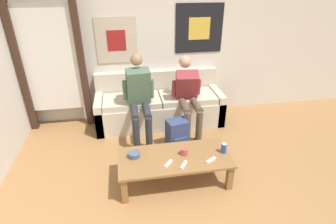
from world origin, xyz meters
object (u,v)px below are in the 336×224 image
(backpack, at_px, (177,135))
(ceramic_bowl, at_px, (134,154))
(couch, at_px, (159,106))
(person_seated_adult, at_px, (139,96))
(drink_can_blue, at_px, (224,148))
(game_controller_near_left, at_px, (211,160))
(pillar_candle, at_px, (184,152))
(game_controller_near_right, at_px, (184,165))
(coffee_table, at_px, (175,160))
(game_controller_far_center, at_px, (168,164))
(person_seated_teen, at_px, (188,94))

(backpack, distance_m, ceramic_bowl, 0.91)
(couch, bearing_deg, person_seated_adult, -130.97)
(drink_can_blue, bearing_deg, game_controller_near_left, -146.06)
(pillar_candle, bearing_deg, game_controller_near_right, -104.09)
(ceramic_bowl, distance_m, game_controller_near_right, 0.60)
(coffee_table, distance_m, game_controller_far_center, 0.17)
(backpack, distance_m, game_controller_near_left, 0.89)
(ceramic_bowl, bearing_deg, game_controller_near_left, -15.03)
(game_controller_near_left, bearing_deg, pillar_candle, 147.18)
(person_seated_teen, distance_m, game_controller_far_center, 1.41)
(game_controller_far_center, bearing_deg, pillar_candle, 35.26)
(person_seated_adult, bearing_deg, person_seated_teen, 3.84)
(ceramic_bowl, xyz_separation_m, game_controller_near_left, (0.87, -0.23, -0.03))
(couch, xyz_separation_m, ceramic_bowl, (-0.51, -1.42, 0.10))
(person_seated_teen, distance_m, drink_can_blue, 1.20)
(backpack, distance_m, game_controller_far_center, 0.89)
(pillar_candle, distance_m, game_controller_far_center, 0.27)
(couch, bearing_deg, game_controller_near_right, -88.84)
(person_seated_teen, distance_m, game_controller_near_right, 1.41)
(drink_can_blue, bearing_deg, game_controller_near_right, -162.50)
(person_seated_adult, distance_m, person_seated_teen, 0.76)
(backpack, bearing_deg, person_seated_adult, 141.40)
(coffee_table, bearing_deg, drink_can_blue, -1.19)
(game_controller_near_left, bearing_deg, person_seated_teen, 88.25)
(drink_can_blue, xyz_separation_m, game_controller_near_right, (-0.53, -0.17, -0.05))
(coffee_table, relative_size, game_controller_far_center, 10.16)
(backpack, bearing_deg, drink_can_blue, -59.28)
(coffee_table, bearing_deg, pillar_candle, 12.87)
(ceramic_bowl, xyz_separation_m, drink_can_blue, (1.07, -0.10, 0.02))
(couch, distance_m, coffee_table, 1.51)
(person_seated_teen, distance_m, backpack, 0.68)
(person_seated_adult, bearing_deg, ceramic_bowl, -98.46)
(pillar_candle, bearing_deg, person_seated_teen, 74.29)
(game_controller_far_center, bearing_deg, couch, 85.34)
(person_seated_adult, xyz_separation_m, ceramic_bowl, (-0.15, -1.01, -0.30))
(backpack, bearing_deg, game_controller_near_left, -75.53)
(person_seated_adult, distance_m, backpack, 0.80)
(pillar_candle, height_order, drink_can_blue, drink_can_blue)
(person_seated_teen, relative_size, ceramic_bowl, 8.30)
(coffee_table, bearing_deg, person_seated_adult, 106.25)
(backpack, distance_m, game_controller_near_right, 0.90)
(drink_can_blue, relative_size, game_controller_near_right, 0.90)
(person_seated_adult, bearing_deg, couch, 49.03)
(game_controller_far_center, bearing_deg, ceramic_bowl, 150.56)
(person_seated_adult, bearing_deg, pillar_candle, -67.52)
(couch, bearing_deg, game_controller_far_center, -94.66)
(pillar_candle, distance_m, game_controller_near_right, 0.22)
(backpack, xyz_separation_m, drink_can_blue, (0.42, -0.71, 0.21))
(coffee_table, height_order, pillar_candle, pillar_candle)
(backpack, height_order, game_controller_near_left, backpack)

